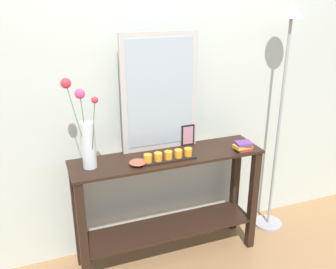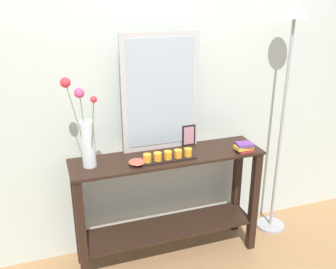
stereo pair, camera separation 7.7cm
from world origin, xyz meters
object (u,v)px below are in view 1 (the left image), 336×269
object	(u,v)px
mirror_leaning	(160,93)
book_stack	(243,146)
tall_vase_left	(86,136)
console_table	(168,196)
floor_lamp	(283,86)
candle_tray	(168,157)
decorative_bowl	(138,162)
picture_frame_small	(188,135)

from	to	relation	value
mirror_leaning	book_stack	xyz separation A→B (m)	(0.55, -0.25, -0.39)
tall_vase_left	console_table	bearing A→B (deg)	-0.03
tall_vase_left	floor_lamp	world-z (taller)	floor_lamp
candle_tray	book_stack	bearing A→B (deg)	-3.29
decorative_bowl	floor_lamp	bearing A→B (deg)	6.36
decorative_bowl	book_stack	size ratio (longest dim) A/B	0.87
book_stack	decorative_bowl	bearing A→B (deg)	177.62
picture_frame_small	decorative_bowl	size ratio (longest dim) A/B	1.38
tall_vase_left	candle_tray	distance (m)	0.57
picture_frame_small	floor_lamp	bearing A→B (deg)	-5.04
candle_tray	book_stack	world-z (taller)	same
book_stack	console_table	bearing A→B (deg)	168.67
floor_lamp	tall_vase_left	bearing A→B (deg)	-177.78
mirror_leaning	tall_vase_left	bearing A→B (deg)	-165.45
mirror_leaning	decorative_bowl	distance (m)	0.52
console_table	candle_tray	distance (m)	0.37
tall_vase_left	candle_tray	xyz separation A→B (m)	(0.53, -0.08, -0.20)
tall_vase_left	decorative_bowl	size ratio (longest dim) A/B	5.26
floor_lamp	decorative_bowl	bearing A→B (deg)	-173.64
picture_frame_small	book_stack	size ratio (longest dim) A/B	1.20
console_table	picture_frame_small	xyz separation A→B (m)	(0.21, 0.13, 0.41)
picture_frame_small	floor_lamp	size ratio (longest dim) A/B	0.09
console_table	candle_tray	world-z (taller)	candle_tray
console_table	tall_vase_left	bearing A→B (deg)	179.97
picture_frame_small	floor_lamp	distance (m)	0.84
mirror_leaning	decorative_bowl	size ratio (longest dim) A/B	7.23
candle_tray	picture_frame_small	world-z (taller)	picture_frame_small
console_table	mirror_leaning	size ratio (longest dim) A/B	1.64
mirror_leaning	candle_tray	world-z (taller)	mirror_leaning
mirror_leaning	floor_lamp	world-z (taller)	floor_lamp
picture_frame_small	tall_vase_left	bearing A→B (deg)	-170.55
tall_vase_left	picture_frame_small	size ratio (longest dim) A/B	3.81
decorative_bowl	book_stack	xyz separation A→B (m)	(0.79, -0.03, 0.01)
picture_frame_small	book_stack	distance (m)	0.42
console_table	candle_tray	size ratio (longest dim) A/B	3.53
mirror_leaning	book_stack	distance (m)	0.72
candle_tray	floor_lamp	bearing A→B (deg)	7.74
console_table	picture_frame_small	distance (m)	0.48
mirror_leaning	tall_vase_left	size ratio (longest dim) A/B	1.37
candle_tray	floor_lamp	xyz separation A→B (m)	(1.00, 0.14, 0.38)
book_stack	picture_frame_small	bearing A→B (deg)	145.02
console_table	mirror_leaning	xyz separation A→B (m)	(-0.01, 0.14, 0.75)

